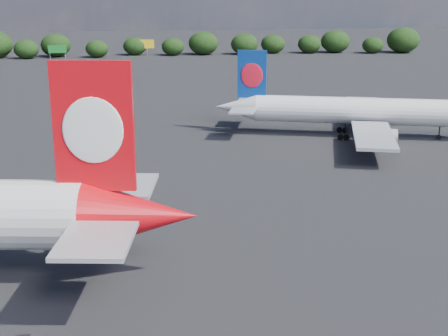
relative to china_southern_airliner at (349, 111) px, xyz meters
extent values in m
plane|color=black|center=(-42.10, 5.57, -4.17)|extent=(500.00, 500.00, 0.00)
cone|color=red|center=(-33.59, -47.45, 1.57)|extent=(9.95, 7.08, 5.74)
cube|color=red|center=(-37.00, -46.92, 8.91)|extent=(6.32, 1.54, 10.33)
ellipsoid|color=white|center=(-37.05, -47.26, 8.70)|extent=(4.80, 0.97, 5.28)
ellipsoid|color=white|center=(-36.94, -46.58, 8.70)|extent=(4.80, 0.97, 5.28)
cube|color=#ACAFB4|center=(-36.84, -53.33, 2.03)|extent=(6.16, 7.60, 0.34)
cube|color=#ACAFB4|center=(-34.89, -40.86, 2.03)|extent=(6.16, 7.60, 0.34)
cylinder|color=silver|center=(1.40, -0.42, 0.14)|extent=(32.57, 13.54, 4.31)
cone|color=silver|center=(-17.56, 5.28, 0.14)|extent=(7.84, 6.10, 4.31)
cube|color=navy|center=(-15.09, 4.53, 5.65)|extent=(4.66, 1.77, 7.75)
ellipsoid|color=red|center=(-15.16, 4.28, 5.49)|extent=(3.51, 1.21, 3.96)
ellipsoid|color=red|center=(-15.01, 4.78, 5.49)|extent=(3.51, 1.21, 3.96)
cube|color=#ACAFB4|center=(-17.27, 0.24, 0.48)|extent=(5.20, 6.06, 0.26)
cube|color=#ACAFB4|center=(-14.55, 9.32, 0.48)|extent=(5.20, 6.06, 0.26)
cube|color=#ACAFB4|center=(-0.17, -11.64, -1.24)|extent=(10.31, 18.10, 0.47)
cube|color=#ACAFB4|center=(6.27, 9.80, -1.24)|extent=(10.31, 18.10, 0.47)
cylinder|color=#ACAFB4|center=(2.72, -8.01, -2.36)|extent=(4.79, 3.46, 2.32)
cube|color=#ACAFB4|center=(2.72, -8.01, -1.76)|extent=(1.89, 0.79, 1.03)
cylinder|color=#ACAFB4|center=(6.68, 5.18, -2.36)|extent=(4.79, 3.46, 2.32)
cube|color=#ACAFB4|center=(6.68, 5.18, -1.76)|extent=(1.89, 0.79, 1.03)
cylinder|color=black|center=(-0.99, -2.40, -2.88)|extent=(0.30, 0.30, 2.15)
cylinder|color=black|center=(-0.99, -2.40, -3.70)|extent=(1.02, 0.64, 0.95)
cylinder|color=black|center=(-1.89, -2.13, -3.70)|extent=(1.02, 0.64, 0.95)
cylinder|color=black|center=(0.50, 2.55, -2.88)|extent=(0.30, 0.30, 2.15)
cylinder|color=black|center=(0.50, 2.55, -3.70)|extent=(1.02, 0.64, 0.95)
cylinder|color=black|center=(-0.41, 2.82, -3.70)|extent=(1.02, 0.64, 0.95)
cylinder|color=black|center=(13.77, -4.14, -2.92)|extent=(0.26, 0.26, 2.15)
cylinder|color=black|center=(13.77, -4.14, -3.78)|extent=(0.83, 0.51, 0.77)
cube|color=#166E24|center=(-60.10, 121.57, -0.97)|extent=(6.00, 0.30, 2.60)
cylinder|color=gray|center=(-62.60, 121.57, -3.17)|extent=(0.20, 0.20, 2.00)
cylinder|color=gray|center=(-57.60, 121.57, -3.17)|extent=(0.20, 0.20, 2.00)
cube|color=gold|center=(-30.10, 127.57, -0.17)|extent=(5.00, 0.30, 3.00)
cylinder|color=gray|center=(-30.10, 127.57, -2.92)|extent=(0.30, 0.30, 2.50)
ellipsoid|color=black|center=(-70.36, 122.79, -0.99)|extent=(8.27, 7.00, 6.36)
ellipsoid|color=black|center=(-61.21, 127.47, -0.26)|extent=(10.18, 8.61, 7.83)
ellipsoid|color=black|center=(-47.10, 123.34, -1.20)|extent=(7.73, 6.54, 5.95)
ellipsoid|color=black|center=(-34.34, 129.28, -1.03)|extent=(8.17, 6.91, 6.29)
ellipsoid|color=black|center=(-21.10, 126.37, -1.13)|extent=(7.91, 6.69, 6.09)
ellipsoid|color=black|center=(-10.23, 127.31, -0.13)|extent=(10.51, 8.89, 8.08)
ellipsoid|color=black|center=(4.21, 125.89, -0.46)|extent=(9.64, 8.16, 7.42)
ellipsoid|color=black|center=(15.16, 128.54, -0.80)|extent=(8.75, 7.40, 6.73)
ellipsoid|color=black|center=(28.35, 127.18, -0.89)|extent=(8.53, 7.22, 6.56)
ellipsoid|color=black|center=(38.14, 127.70, -0.10)|extent=(10.58, 8.95, 8.14)
ellipsoid|color=black|center=(50.92, 123.64, -1.22)|extent=(7.67, 6.49, 5.90)
ellipsoid|color=black|center=(62.44, 123.95, 0.42)|extent=(11.94, 10.10, 9.18)
camera|label=1|loc=(-33.35, -95.36, 19.51)|focal=50.00mm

